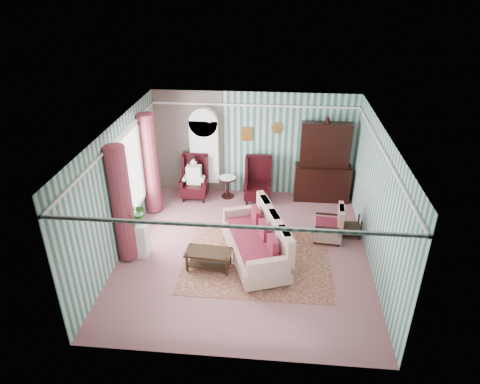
# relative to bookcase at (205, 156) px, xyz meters

# --- Properties ---
(floor) EXTENTS (6.00, 6.00, 0.00)m
(floor) POSITION_rel_bookcase_xyz_m (1.35, -2.84, -1.12)
(floor) COLOR #905458
(floor) RESTS_ON ground
(room_shell) EXTENTS (5.53, 6.02, 2.91)m
(room_shell) POSITION_rel_bookcase_xyz_m (0.73, -2.66, 0.89)
(room_shell) COLOR #38675D
(room_shell) RESTS_ON ground
(bookcase) EXTENTS (0.80, 0.28, 2.24)m
(bookcase) POSITION_rel_bookcase_xyz_m (0.00, 0.00, 0.00)
(bookcase) COLOR white
(bookcase) RESTS_ON floor
(dresser_hutch) EXTENTS (1.50, 0.56, 2.36)m
(dresser_hutch) POSITION_rel_bookcase_xyz_m (3.25, -0.12, 0.06)
(dresser_hutch) COLOR black
(dresser_hutch) RESTS_ON floor
(wingback_left) EXTENTS (0.76, 0.80, 1.25)m
(wingback_left) POSITION_rel_bookcase_xyz_m (-0.25, -0.39, -0.50)
(wingback_left) COLOR black
(wingback_left) RESTS_ON floor
(wingback_right) EXTENTS (0.76, 0.80, 1.25)m
(wingback_right) POSITION_rel_bookcase_xyz_m (1.50, -0.39, -0.50)
(wingback_right) COLOR black
(wingback_right) RESTS_ON floor
(seated_woman) EXTENTS (0.44, 0.40, 1.18)m
(seated_woman) POSITION_rel_bookcase_xyz_m (-0.25, -0.39, -0.53)
(seated_woman) COLOR silver
(seated_woman) RESTS_ON floor
(round_side_table) EXTENTS (0.50, 0.50, 0.60)m
(round_side_table) POSITION_rel_bookcase_xyz_m (0.65, -0.24, -0.82)
(round_side_table) COLOR black
(round_side_table) RESTS_ON floor
(nest_table) EXTENTS (0.45, 0.38, 0.54)m
(nest_table) POSITION_rel_bookcase_xyz_m (3.82, -1.94, -0.85)
(nest_table) COLOR black
(nest_table) RESTS_ON floor
(plant_stand) EXTENTS (0.55, 0.35, 0.80)m
(plant_stand) POSITION_rel_bookcase_xyz_m (-1.05, -3.14, -0.72)
(plant_stand) COLOR silver
(plant_stand) RESTS_ON floor
(rug) EXTENTS (3.20, 2.60, 0.01)m
(rug) POSITION_rel_bookcase_xyz_m (1.65, -3.14, -1.11)
(rug) COLOR #4D1B19
(rug) RESTS_ON floor
(sofa) EXTENTS (1.65, 2.45, 0.91)m
(sofa) POSITION_rel_bookcase_xyz_m (1.59, -3.12, -0.66)
(sofa) COLOR #BFB594
(sofa) RESTS_ON floor
(floral_armchair) EXTENTS (0.81, 0.78, 0.99)m
(floral_armchair) POSITION_rel_bookcase_xyz_m (3.25, -2.13, -0.63)
(floral_armchair) COLOR beige
(floral_armchair) RESTS_ON floor
(coffee_table) EXTENTS (1.00, 0.55, 0.43)m
(coffee_table) POSITION_rel_bookcase_xyz_m (0.64, -3.50, -0.90)
(coffee_table) COLOR black
(coffee_table) RESTS_ON floor
(potted_plant_a) EXTENTS (0.45, 0.42, 0.40)m
(potted_plant_a) POSITION_rel_bookcase_xyz_m (-1.05, -3.28, -0.12)
(potted_plant_a) COLOR #2B571B
(potted_plant_a) RESTS_ON plant_stand
(potted_plant_b) EXTENTS (0.28, 0.24, 0.44)m
(potted_plant_b) POSITION_rel_bookcase_xyz_m (-0.92, -3.06, -0.10)
(potted_plant_b) COLOR #19511D
(potted_plant_b) RESTS_ON plant_stand
(potted_plant_c) EXTENTS (0.23, 0.23, 0.38)m
(potted_plant_c) POSITION_rel_bookcase_xyz_m (-1.11, -3.06, -0.13)
(potted_plant_c) COLOR #174A1A
(potted_plant_c) RESTS_ON plant_stand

